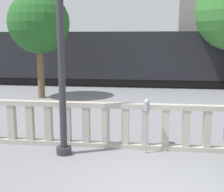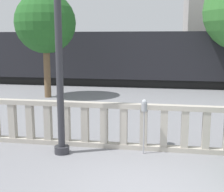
{
  "view_description": "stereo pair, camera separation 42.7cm",
  "coord_description": "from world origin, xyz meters",
  "px_view_note": "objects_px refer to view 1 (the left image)",
  "views": [
    {
      "loc": [
        -0.12,
        -5.96,
        3.1
      ],
      "look_at": [
        -1.36,
        3.62,
        1.34
      ],
      "focal_mm": 50.0,
      "sensor_mm": 36.0,
      "label": 1
    },
    {
      "loc": [
        0.3,
        -5.9,
        3.1
      ],
      "look_at": [
        -1.36,
        3.62,
        1.34
      ],
      "focal_mm": 50.0,
      "sensor_mm": 36.0,
      "label": 2
    }
  ],
  "objects_px": {
    "train_near": "(95,57)",
    "tree_right": "(39,23)",
    "lamppost": "(61,47)",
    "parking_meter": "(146,110)"
  },
  "relations": [
    {
      "from": "train_near",
      "to": "tree_right",
      "type": "distance_m",
      "value": 6.15
    },
    {
      "from": "train_near",
      "to": "tree_right",
      "type": "bearing_deg",
      "value": -109.16
    },
    {
      "from": "lamppost",
      "to": "train_near",
      "type": "bearing_deg",
      "value": 96.87
    },
    {
      "from": "parking_meter",
      "to": "train_near",
      "type": "height_order",
      "value": "train_near"
    },
    {
      "from": "train_near",
      "to": "tree_right",
      "type": "xyz_separation_m",
      "value": [
        -1.9,
        -5.48,
        2.04
      ]
    },
    {
      "from": "parking_meter",
      "to": "train_near",
      "type": "bearing_deg",
      "value": 106.33
    },
    {
      "from": "parking_meter",
      "to": "train_near",
      "type": "relative_size",
      "value": 0.06
    },
    {
      "from": "parking_meter",
      "to": "lamppost",
      "type": "bearing_deg",
      "value": -170.9
    },
    {
      "from": "lamppost",
      "to": "parking_meter",
      "type": "bearing_deg",
      "value": 9.1
    },
    {
      "from": "lamppost",
      "to": "tree_right",
      "type": "xyz_separation_m",
      "value": [
        -3.53,
        8.0,
        1.01
      ]
    }
  ]
}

